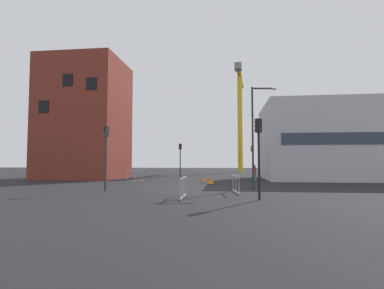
{
  "coord_description": "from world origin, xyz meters",
  "views": [
    {
      "loc": [
        3.29,
        -21.15,
        1.86
      ],
      "look_at": [
        0.0,
        5.9,
        3.48
      ],
      "focal_mm": 28.06,
      "sensor_mm": 36.0,
      "label": 1
    }
  ],
  "objects_px": {
    "traffic_cone_on_verge": "(204,180)",
    "streetlamp_tall": "(256,128)",
    "traffic_light_corner": "(253,156)",
    "traffic_light_median": "(259,145)",
    "traffic_cone_striped": "(211,181)",
    "construction_crane": "(240,105)",
    "traffic_light_crosswalk": "(106,148)",
    "pedestrian_walking": "(254,172)",
    "traffic_light_far": "(180,155)"
  },
  "relations": [
    {
      "from": "traffic_cone_on_verge",
      "to": "streetlamp_tall",
      "type": "bearing_deg",
      "value": -52.91
    },
    {
      "from": "streetlamp_tall",
      "to": "traffic_light_corner",
      "type": "xyz_separation_m",
      "value": [
        0.66,
        11.42,
        -1.81
      ]
    },
    {
      "from": "traffic_light_median",
      "to": "traffic_cone_striped",
      "type": "height_order",
      "value": "traffic_light_median"
    },
    {
      "from": "construction_crane",
      "to": "streetlamp_tall",
      "type": "bearing_deg",
      "value": -90.45
    },
    {
      "from": "traffic_light_corner",
      "to": "traffic_cone_on_verge",
      "type": "bearing_deg",
      "value": -129.84
    },
    {
      "from": "construction_crane",
      "to": "traffic_light_corner",
      "type": "xyz_separation_m",
      "value": [
        0.38,
        -23.7,
        -10.28
      ]
    },
    {
      "from": "construction_crane",
      "to": "traffic_light_crosswalk",
      "type": "bearing_deg",
      "value": -104.91
    },
    {
      "from": "construction_crane",
      "to": "traffic_cone_on_verge",
      "type": "xyz_separation_m",
      "value": [
        -4.49,
        -29.54,
        -12.56
      ]
    },
    {
      "from": "traffic_cone_striped",
      "to": "streetlamp_tall",
      "type": "bearing_deg",
      "value": -47.1
    },
    {
      "from": "traffic_cone_striped",
      "to": "pedestrian_walking",
      "type": "bearing_deg",
      "value": 44.22
    },
    {
      "from": "streetlamp_tall",
      "to": "traffic_cone_striped",
      "type": "xyz_separation_m",
      "value": [
        -3.45,
        3.72,
        -4.02
      ]
    },
    {
      "from": "construction_crane",
      "to": "traffic_light_far",
      "type": "bearing_deg",
      "value": -112.06
    },
    {
      "from": "construction_crane",
      "to": "traffic_light_median",
      "type": "xyz_separation_m",
      "value": [
        -0.74,
        -41.78,
        -10.08
      ]
    },
    {
      "from": "streetlamp_tall",
      "to": "construction_crane",
      "type": "bearing_deg",
      "value": 89.55
    },
    {
      "from": "traffic_light_corner",
      "to": "traffic_cone_striped",
      "type": "xyz_separation_m",
      "value": [
        -4.11,
        -7.71,
        -2.22
      ]
    },
    {
      "from": "traffic_light_crosswalk",
      "to": "traffic_light_far",
      "type": "height_order",
      "value": "traffic_light_crosswalk"
    },
    {
      "from": "traffic_light_crosswalk",
      "to": "pedestrian_walking",
      "type": "bearing_deg",
      "value": 45.85
    },
    {
      "from": "traffic_light_crosswalk",
      "to": "traffic_light_far",
      "type": "distance_m",
      "value": 18.19
    },
    {
      "from": "traffic_cone_on_verge",
      "to": "traffic_cone_striped",
      "type": "bearing_deg",
      "value": -67.7
    },
    {
      "from": "streetlamp_tall",
      "to": "traffic_cone_on_verge",
      "type": "xyz_separation_m",
      "value": [
        -4.22,
        5.58,
        -4.08
      ]
    },
    {
      "from": "streetlamp_tall",
      "to": "traffic_light_crosswalk",
      "type": "distance_m",
      "value": 10.52
    },
    {
      "from": "traffic_light_median",
      "to": "traffic_cone_on_verge",
      "type": "bearing_deg",
      "value": 107.04
    },
    {
      "from": "traffic_light_crosswalk",
      "to": "traffic_light_median",
      "type": "distance_m",
      "value": 10.08
    },
    {
      "from": "streetlamp_tall",
      "to": "traffic_light_median",
      "type": "distance_m",
      "value": 6.87
    },
    {
      "from": "pedestrian_walking",
      "to": "traffic_cone_on_verge",
      "type": "bearing_deg",
      "value": -157.19
    },
    {
      "from": "traffic_light_corner",
      "to": "pedestrian_walking",
      "type": "height_order",
      "value": "traffic_light_corner"
    },
    {
      "from": "construction_crane",
      "to": "traffic_cone_striped",
      "type": "height_order",
      "value": "construction_crane"
    },
    {
      "from": "construction_crane",
      "to": "traffic_cone_striped",
      "type": "distance_m",
      "value": 34.01
    },
    {
      "from": "streetlamp_tall",
      "to": "traffic_light_crosswalk",
      "type": "bearing_deg",
      "value": -162.27
    },
    {
      "from": "traffic_light_far",
      "to": "construction_crane",
      "type": "bearing_deg",
      "value": 67.94
    },
    {
      "from": "traffic_light_crosswalk",
      "to": "traffic_light_corner",
      "type": "xyz_separation_m",
      "value": [
        10.58,
        14.59,
        -0.31
      ]
    },
    {
      "from": "pedestrian_walking",
      "to": "traffic_light_corner",
      "type": "bearing_deg",
      "value": 87.6
    },
    {
      "from": "streetlamp_tall",
      "to": "traffic_light_corner",
      "type": "relative_size",
      "value": 1.97
    },
    {
      "from": "traffic_light_far",
      "to": "traffic_light_median",
      "type": "xyz_separation_m",
      "value": [
        7.45,
        -21.57,
        -0.08
      ]
    },
    {
      "from": "construction_crane",
      "to": "traffic_light_far",
      "type": "height_order",
      "value": "construction_crane"
    },
    {
      "from": "pedestrian_walking",
      "to": "traffic_light_median",
      "type": "bearing_deg",
      "value": -93.87
    },
    {
      "from": "streetlamp_tall",
      "to": "traffic_light_crosswalk",
      "type": "xyz_separation_m",
      "value": [
        -9.92,
        -3.17,
        -1.49
      ]
    },
    {
      "from": "traffic_light_corner",
      "to": "construction_crane",
      "type": "bearing_deg",
      "value": 90.92
    },
    {
      "from": "traffic_light_median",
      "to": "traffic_light_corner",
      "type": "xyz_separation_m",
      "value": [
        1.12,
        18.09,
        -0.2
      ]
    },
    {
      "from": "traffic_light_corner",
      "to": "traffic_cone_on_verge",
      "type": "distance_m",
      "value": 7.94
    },
    {
      "from": "pedestrian_walking",
      "to": "construction_crane",
      "type": "bearing_deg",
      "value": 90.46
    },
    {
      "from": "traffic_light_far",
      "to": "traffic_light_median",
      "type": "height_order",
      "value": "traffic_light_far"
    },
    {
      "from": "traffic_light_crosswalk",
      "to": "traffic_light_median",
      "type": "xyz_separation_m",
      "value": [
        9.45,
        -3.49,
        -0.11
      ]
    },
    {
      "from": "traffic_cone_on_verge",
      "to": "traffic_light_median",
      "type": "bearing_deg",
      "value": -72.96
    },
    {
      "from": "pedestrian_walking",
      "to": "traffic_cone_on_verge",
      "type": "xyz_separation_m",
      "value": [
        -4.71,
        -1.98,
        -0.71
      ]
    },
    {
      "from": "pedestrian_walking",
      "to": "traffic_cone_striped",
      "type": "bearing_deg",
      "value": -135.78
    },
    {
      "from": "traffic_light_median",
      "to": "traffic_light_corner",
      "type": "distance_m",
      "value": 18.12
    },
    {
      "from": "construction_crane",
      "to": "traffic_light_far",
      "type": "distance_m",
      "value": 23.99
    },
    {
      "from": "traffic_light_median",
      "to": "traffic_light_corner",
      "type": "relative_size",
      "value": 1.09
    },
    {
      "from": "traffic_light_median",
      "to": "streetlamp_tall",
      "type": "bearing_deg",
      "value": 86.02
    }
  ]
}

